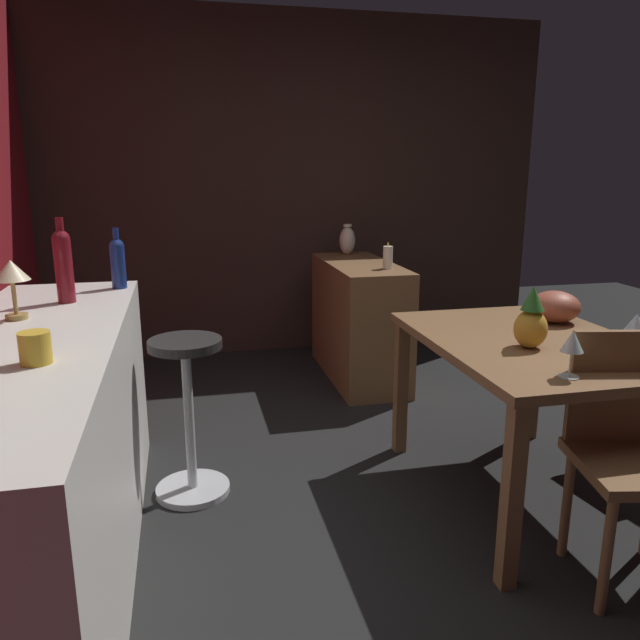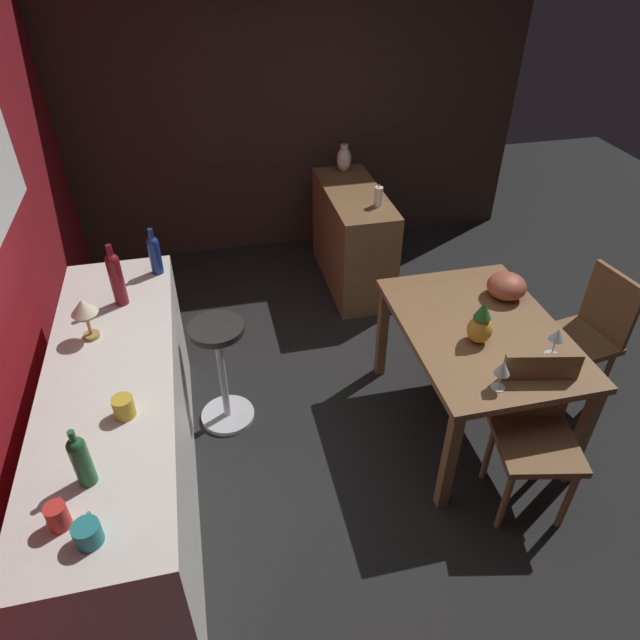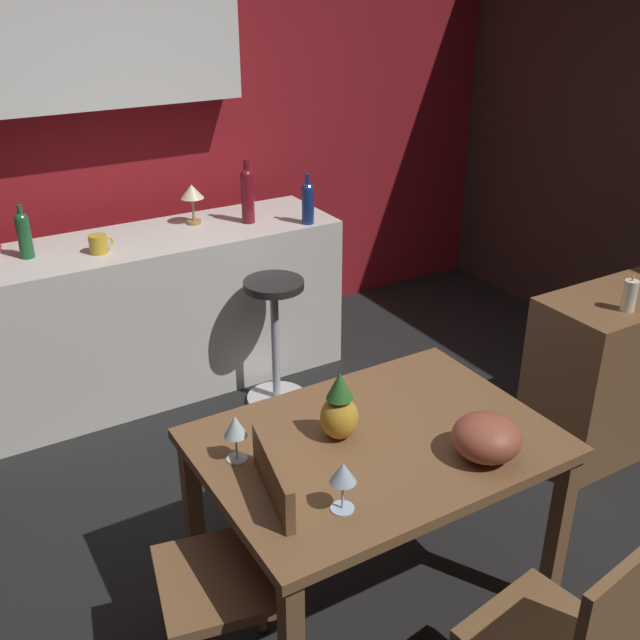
{
  "view_description": "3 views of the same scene",
  "coord_description": "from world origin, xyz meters",
  "px_view_note": "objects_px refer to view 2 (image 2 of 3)",
  "views": [
    {
      "loc": [
        -2.3,
        1.0,
        1.46
      ],
      "look_at": [
        0.29,
        0.41,
        0.79
      ],
      "focal_mm": 34.3,
      "sensor_mm": 36.0,
      "label": 1
    },
    {
      "loc": [
        -2.3,
        1.0,
        2.67
      ],
      "look_at": [
        0.19,
        0.44,
        0.77
      ],
      "focal_mm": 31.86,
      "sensor_mm": 36.0,
      "label": 2
    },
    {
      "loc": [
        -1.32,
        -2.19,
        2.24
      ],
      "look_at": [
        0.27,
        0.48,
        0.74
      ],
      "focal_mm": 41.88,
      "sensor_mm": 36.0,
      "label": 3
    }
  ],
  "objects_px": {
    "bar_stool": "(222,371)",
    "cup_teal": "(88,533)",
    "wine_bottle_green": "(81,459)",
    "wine_bottle_cobalt": "(155,253)",
    "counter_lamp": "(84,310)",
    "wine_glass_left": "(557,335)",
    "pillar_candle_tall": "(378,196)",
    "pineapple_centerpiece": "(481,325)",
    "wine_bottle_ruby": "(116,277)",
    "fruit_bowl": "(507,286)",
    "vase_ceramic_ivory": "(344,159)",
    "chair_near_window": "(535,429)",
    "wine_glass_right": "(503,368)",
    "dining_table": "(480,340)",
    "cup_red": "(58,516)",
    "sideboard_cabinet": "(353,238)",
    "cup_mustard": "(124,407)",
    "chair_by_doorway": "(588,332)"
  },
  "relations": [
    {
      "from": "bar_stool",
      "to": "cup_teal",
      "type": "xyz_separation_m",
      "value": [
        -1.36,
        0.51,
        0.55
      ]
    },
    {
      "from": "wine_bottle_green",
      "to": "cup_teal",
      "type": "relative_size",
      "value": 2.09
    },
    {
      "from": "wine_bottle_cobalt",
      "to": "counter_lamp",
      "type": "height_order",
      "value": "wine_bottle_cobalt"
    },
    {
      "from": "wine_glass_left",
      "to": "bar_stool",
      "type": "bearing_deg",
      "value": 69.02
    },
    {
      "from": "bar_stool",
      "to": "pillar_candle_tall",
      "type": "xyz_separation_m",
      "value": [
        1.11,
        -1.3,
        0.5
      ]
    },
    {
      "from": "pineapple_centerpiece",
      "to": "wine_bottle_ruby",
      "type": "relative_size",
      "value": 0.72
    },
    {
      "from": "fruit_bowl",
      "to": "counter_lamp",
      "type": "relative_size",
      "value": 1.03
    },
    {
      "from": "pineapple_centerpiece",
      "to": "cup_teal",
      "type": "height_order",
      "value": "pineapple_centerpiece"
    },
    {
      "from": "wine_bottle_ruby",
      "to": "vase_ceramic_ivory",
      "type": "height_order",
      "value": "wine_bottle_ruby"
    },
    {
      "from": "chair_near_window",
      "to": "wine_glass_right",
      "type": "distance_m",
      "value": 0.43
    },
    {
      "from": "pineapple_centerpiece",
      "to": "vase_ceramic_ivory",
      "type": "relative_size",
      "value": 1.13
    },
    {
      "from": "dining_table",
      "to": "wine_bottle_green",
      "type": "bearing_deg",
      "value": 110.34
    },
    {
      "from": "cup_teal",
      "to": "cup_red",
      "type": "bearing_deg",
      "value": 50.43
    },
    {
      "from": "pillar_candle_tall",
      "to": "bar_stool",
      "type": "bearing_deg",
      "value": 130.57
    },
    {
      "from": "wine_bottle_ruby",
      "to": "cup_teal",
      "type": "xyz_separation_m",
      "value": [
        -1.45,
        0.03,
        -0.13
      ]
    },
    {
      "from": "chair_near_window",
      "to": "fruit_bowl",
      "type": "height_order",
      "value": "chair_near_window"
    },
    {
      "from": "vase_ceramic_ivory",
      "to": "wine_bottle_ruby",
      "type": "bearing_deg",
      "value": 135.31
    },
    {
      "from": "sideboard_cabinet",
      "to": "bar_stool",
      "type": "bearing_deg",
      "value": 139.31
    },
    {
      "from": "wine_glass_left",
      "to": "wine_bottle_cobalt",
      "type": "distance_m",
      "value": 2.25
    },
    {
      "from": "bar_stool",
      "to": "wine_glass_left",
      "type": "xyz_separation_m",
      "value": [
        -0.65,
        -1.7,
        0.48
      ]
    },
    {
      "from": "counter_lamp",
      "to": "pillar_candle_tall",
      "type": "height_order",
      "value": "counter_lamp"
    },
    {
      "from": "pineapple_centerpiece",
      "to": "cup_teal",
      "type": "distance_m",
      "value": 2.09
    },
    {
      "from": "wine_glass_left",
      "to": "cup_mustard",
      "type": "distance_m",
      "value": 2.13
    },
    {
      "from": "wine_bottle_cobalt",
      "to": "sideboard_cabinet",
      "type": "bearing_deg",
      "value": -55.57
    },
    {
      "from": "bar_stool",
      "to": "cup_mustard",
      "type": "bearing_deg",
      "value": 151.36
    },
    {
      "from": "bar_stool",
      "to": "wine_glass_left",
      "type": "height_order",
      "value": "wine_glass_left"
    },
    {
      "from": "cup_mustard",
      "to": "vase_ceramic_ivory",
      "type": "height_order",
      "value": "vase_ceramic_ivory"
    },
    {
      "from": "chair_near_window",
      "to": "bar_stool",
      "type": "relative_size",
      "value": 1.22
    },
    {
      "from": "chair_by_doorway",
      "to": "cup_teal",
      "type": "xyz_separation_m",
      "value": [
        -1.11,
        2.79,
        0.46
      ]
    },
    {
      "from": "dining_table",
      "to": "vase_ceramic_ivory",
      "type": "relative_size",
      "value": 5.32
    },
    {
      "from": "counter_lamp",
      "to": "dining_table",
      "type": "bearing_deg",
      "value": -94.84
    },
    {
      "from": "dining_table",
      "to": "cup_red",
      "type": "distance_m",
      "value": 2.29
    },
    {
      "from": "bar_stool",
      "to": "wine_bottle_ruby",
      "type": "xyz_separation_m",
      "value": [
        0.1,
        0.48,
        0.68
      ]
    },
    {
      "from": "sideboard_cabinet",
      "to": "fruit_bowl",
      "type": "height_order",
      "value": "fruit_bowl"
    },
    {
      "from": "wine_glass_right",
      "to": "fruit_bowl",
      "type": "height_order",
      "value": "wine_glass_right"
    },
    {
      "from": "fruit_bowl",
      "to": "vase_ceramic_ivory",
      "type": "distance_m",
      "value": 1.98
    },
    {
      "from": "pineapple_centerpiece",
      "to": "dining_table",
      "type": "bearing_deg",
      "value": -37.6
    },
    {
      "from": "bar_stool",
      "to": "cup_red",
      "type": "bearing_deg",
      "value": 154.08
    },
    {
      "from": "wine_glass_left",
      "to": "wine_bottle_cobalt",
      "type": "relative_size",
      "value": 0.6
    },
    {
      "from": "chair_near_window",
      "to": "wine_glass_left",
      "type": "distance_m",
      "value": 0.49
    },
    {
      "from": "fruit_bowl",
      "to": "wine_bottle_cobalt",
      "type": "xyz_separation_m",
      "value": [
        0.47,
        2.01,
        0.22
      ]
    },
    {
      "from": "wine_glass_left",
      "to": "wine_glass_right",
      "type": "bearing_deg",
      "value": 113.17
    },
    {
      "from": "pineapple_centerpiece",
      "to": "fruit_bowl",
      "type": "distance_m",
      "value": 0.5
    },
    {
      "from": "pillar_candle_tall",
      "to": "counter_lamp",
      "type": "bearing_deg",
      "value": 124.07
    },
    {
      "from": "wine_bottle_cobalt",
      "to": "cup_teal",
      "type": "relative_size",
      "value": 2.18
    },
    {
      "from": "wine_bottle_ruby",
      "to": "wine_glass_left",
      "type": "bearing_deg",
      "value": -108.94
    },
    {
      "from": "wine_bottle_cobalt",
      "to": "cup_red",
      "type": "height_order",
      "value": "wine_bottle_cobalt"
    },
    {
      "from": "wine_glass_left",
      "to": "pineapple_centerpiece",
      "type": "height_order",
      "value": "pineapple_centerpiece"
    },
    {
      "from": "wine_bottle_cobalt",
      "to": "bar_stool",
      "type": "bearing_deg",
      "value": -142.42
    },
    {
      "from": "wine_bottle_green",
      "to": "wine_bottle_cobalt",
      "type": "xyz_separation_m",
      "value": [
        1.47,
        -0.25,
        0.0
      ]
    }
  ]
}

